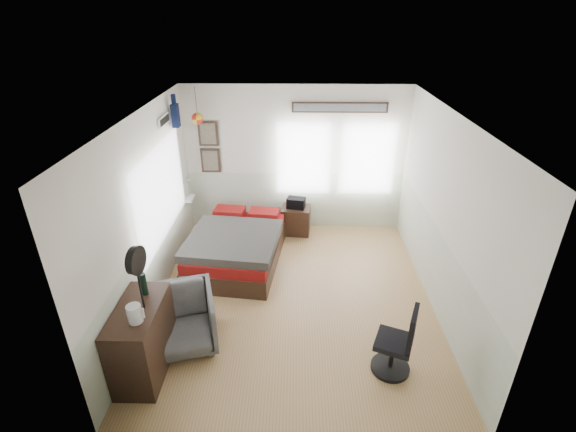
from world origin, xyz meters
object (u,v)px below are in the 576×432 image
object	(u,v)px
dresser	(143,339)
task_chair	(398,347)
nightstand	(296,220)
bed	(237,247)
armchair	(181,320)

from	to	relation	value
dresser	task_chair	size ratio (longest dim) A/B	1.09
nightstand	task_chair	xyz separation A→B (m)	(1.18, -3.36, 0.11)
bed	task_chair	world-z (taller)	task_chair
bed	task_chair	size ratio (longest dim) A/B	2.25
bed	armchair	world-z (taller)	armchair
armchair	task_chair	bearing A→B (deg)	-24.51
dresser	armchair	xyz separation A→B (m)	(0.34, 0.41, -0.07)
bed	armchair	bearing A→B (deg)	-96.43
armchair	nightstand	bearing A→B (deg)	48.39
task_chair	bed	bearing A→B (deg)	155.52
bed	task_chair	distance (m)	3.15
bed	nightstand	distance (m)	1.45
bed	armchair	distance (m)	1.95
task_chair	armchair	bearing A→B (deg)	-166.37
dresser	armchair	distance (m)	0.54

